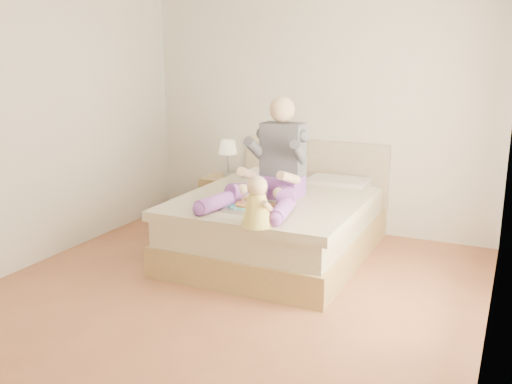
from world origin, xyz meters
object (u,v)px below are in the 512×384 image
at_px(adult, 274,170).
at_px(nightstand, 224,200).
at_px(baby, 258,206).
at_px(bed, 280,222).
at_px(tray, 257,206).

bearing_deg(adult, nightstand, 138.56).
bearing_deg(baby, bed, 122.36).
bearing_deg(nightstand, baby, -54.72).
distance_m(tray, baby, 0.50).
relative_size(adult, baby, 2.84).
xyz_separation_m(adult, tray, (0.00, -0.39, -0.26)).
bearing_deg(adult, baby, -75.31).
distance_m(bed, baby, 1.18).
relative_size(bed, nightstand, 3.99).
height_order(tray, baby, baby).
distance_m(nightstand, tray, 1.71).
bearing_deg(adult, tray, -89.73).
height_order(adult, tray, adult).
relative_size(nightstand, baby, 1.33).
height_order(nightstand, tray, tray).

